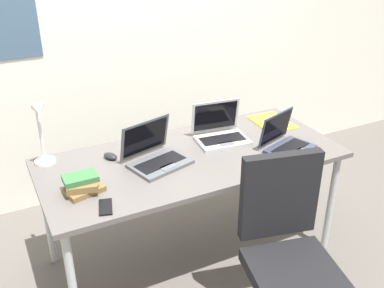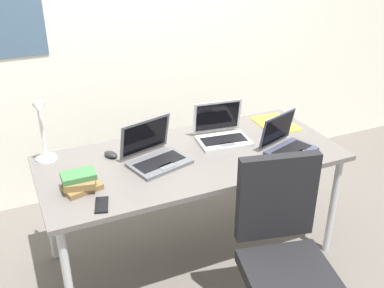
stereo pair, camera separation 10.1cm
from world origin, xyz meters
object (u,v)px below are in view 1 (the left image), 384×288
Objects in this scene: book_stack at (82,184)px; paper_folder_center at (272,122)px; desk_lamp at (41,134)px; laptop_by_keyboard at (286,142)px; laptop_front_left at (220,133)px; laptop_back_left at (156,155)px; cell_phone at (106,207)px; office_chair at (287,266)px; computer_mouse at (110,156)px.

book_stack reaches higher than paper_folder_center.
desk_lamp reaches higher than laptop_by_keyboard.
laptop_back_left is at bearing -168.33° from laptop_front_left.
laptop_by_keyboard is 1.64× the size of book_stack.
laptop_back_left reaches higher than laptop_front_left.
cell_phone is at bearing -154.90° from laptop_front_left.
book_stack is at bearing 123.12° from cell_phone.
cell_phone is (0.18, -0.57, -0.19)m from desk_lamp.
cell_phone is 0.63× the size of book_stack.
office_chair is at bearing -61.33° from laptop_back_left.
computer_mouse is at bearing 160.37° from laptop_by_keyboard.
cell_phone is (-1.18, -0.12, -0.04)m from laptop_by_keyboard.
laptop_back_left is 0.96m from paper_folder_center.
laptop_by_keyboard is 0.40m from paper_folder_center.
paper_folder_center is at bearing -3.32° from desk_lamp.
desk_lamp reaches higher than laptop_back_left.
laptop_back_left is 2.89× the size of cell_phone.
cell_phone is 0.21m from book_stack.
paper_folder_center is 1.12m from office_chair.
desk_lamp is at bearing 176.68° from paper_folder_center.
cell_phone reaches higher than paper_folder_center.
computer_mouse reaches higher than cell_phone.
laptop_back_left is at bearing 166.20° from laptop_by_keyboard.
laptop_front_left reaches higher than book_stack.
laptop_front_left is at bearing 12.92° from book_stack.
cell_phone is 0.98m from office_chair.
laptop_back_left is at bearing -169.85° from paper_folder_center.
laptop_front_left is 1.12× the size of paper_folder_center.
laptop_by_keyboard reaches higher than cell_phone.
laptop_by_keyboard is at bearing -18.29° from desk_lamp.
laptop_front_left is 0.46m from paper_folder_center.
book_stack is 0.70× the size of paper_folder_center.
cell_phone is at bearing -72.55° from desk_lamp.
laptop_front_left is 0.94m from office_chair.
desk_lamp is at bearing 171.66° from laptop_front_left.
laptop_front_left is at bearing 41.02° from cell_phone.
office_chair reaches higher than book_stack.
laptop_front_left reaches higher than cell_phone.
book_stack is (-0.24, -0.28, 0.03)m from computer_mouse.
cell_phone is at bearing -72.80° from book_stack.
laptop_back_left is at bearing 118.67° from office_chair.
laptop_by_keyboard is 1.24m from book_stack.
laptop_front_left reaches higher than computer_mouse.
laptop_by_keyboard is (0.78, -0.19, -0.00)m from laptop_back_left.
paper_folder_center is (1.16, 0.00, -0.01)m from computer_mouse.
laptop_by_keyboard is at bearing 56.68° from office_chair.
book_stack is 1.43m from paper_folder_center.
laptop_front_left reaches higher than laptop_by_keyboard.
laptop_back_left reaches higher than computer_mouse.
laptop_back_left reaches higher than cell_phone.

